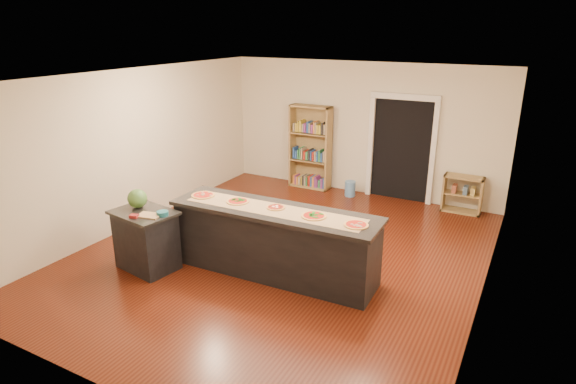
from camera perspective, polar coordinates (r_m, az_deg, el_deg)
The scene contains 17 objects.
room at distance 7.30m, azimuth -0.74°, elevation 2.51°, with size 6.00×7.00×2.80m.
doorway at distance 10.16m, azimuth 13.33°, elevation 5.64°, with size 1.40×0.09×2.21m.
kitchen_island at distance 7.03m, azimuth -1.62°, elevation -5.90°, with size 3.10×0.84×1.02m.
side_counter at distance 7.52m, azimuth -16.44°, elevation -5.44°, with size 0.92×0.67×0.91m.
bookshelf at distance 10.73m, azimuth 2.66°, elevation 5.32°, with size 0.93×0.33×1.85m, color #9F824D.
low_shelf at distance 9.99m, azimuth 19.96°, elevation -0.24°, with size 0.74×0.32×0.74m, color #9F824D.
waste_bin at distance 10.42m, azimuth 7.37°, elevation 0.40°, with size 0.23×0.23×0.33m, color #5688BF.
kraft_paper at distance 6.82m, azimuth -1.74°, elevation -2.09°, with size 2.69×0.48×0.00m, color #957B4D.
watermelon at distance 7.48m, azimuth -17.43°, elevation -0.75°, with size 0.29×0.29×0.29m, color #144214.
cutting_board at distance 7.15m, azimuth -16.12°, elevation -2.69°, with size 0.33×0.22×0.02m, color tan.
package_red at distance 7.16m, azimuth -17.77°, elevation -2.74°, with size 0.12×0.09×0.04m, color maroon.
package_teal at distance 7.12m, azimuth -14.65°, elevation -2.47°, with size 0.17×0.17×0.06m, color #195966.
pizza_a at distance 7.47m, azimuth -10.03°, elevation -0.36°, with size 0.34×0.34×0.02m.
pizza_b at distance 7.14m, azimuth -5.97°, elevation -1.09°, with size 0.35×0.35×0.02m.
pizza_c at distance 6.87m, azimuth -1.46°, elevation -1.81°, with size 0.28×0.28×0.02m.
pizza_d at distance 6.57m, azimuth 3.08°, elevation -2.83°, with size 0.34×0.34×0.02m.
pizza_e at distance 6.34m, azimuth 8.07°, elevation -3.86°, with size 0.34×0.34×0.02m.
Camera 1 is at (3.38, -6.12, 3.50)m, focal length 30.00 mm.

